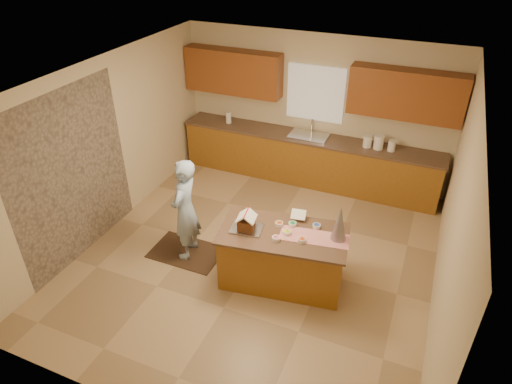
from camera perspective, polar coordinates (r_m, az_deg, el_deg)
floor at (r=6.87m, az=0.13°, el=-8.09°), size 5.50×5.50×0.00m
ceiling at (r=5.53m, az=0.16°, el=13.84°), size 5.50×5.50×0.00m
wall_back at (r=8.44m, az=7.46°, el=10.41°), size 5.50×5.50×0.00m
wall_front at (r=4.23m, az=-14.92°, el=-16.01°), size 5.50×5.50×0.00m
wall_left at (r=7.30m, az=-18.36°, el=5.43°), size 5.50×5.50×0.00m
wall_right at (r=5.76m, az=23.79°, el=-3.33°), size 5.50×5.50×0.00m
stone_accent at (r=6.83m, az=-22.21°, el=1.77°), size 0.00×2.50×2.50m
window_curtain at (r=8.31m, az=7.55°, el=12.26°), size 1.05×0.03×1.00m
back_counter_base at (r=8.56m, az=6.47°, el=4.06°), size 4.80×0.60×0.88m
back_counter_top at (r=8.35m, az=6.66°, el=6.85°), size 4.85×0.63×0.04m
upper_cabinet_left at (r=8.61m, az=-2.90°, el=14.95°), size 1.85×0.35×0.80m
upper_cabinet_right at (r=7.85m, az=18.49°, el=11.64°), size 1.85×0.35×0.80m
sink at (r=8.36m, az=6.66°, el=6.79°), size 0.70×0.45×0.12m
faucet at (r=8.44m, az=7.09°, el=8.31°), size 0.03×0.03×0.28m
island_base at (r=6.23m, az=3.39°, el=-8.33°), size 1.72×1.04×0.79m
island_top at (r=5.97m, az=3.52°, el=-5.30°), size 1.81×1.13×0.04m
table_runner at (r=5.92m, az=7.39°, el=-5.69°), size 0.94×0.46×0.01m
baking_tray at (r=6.00m, az=-1.22°, el=-4.64°), size 0.46×0.36×0.02m
cookbook at (r=6.17m, az=5.39°, el=-2.87°), size 0.22×0.18×0.08m
tinsel_tree at (r=5.79m, az=10.54°, el=-3.90°), size 0.23×0.23×0.50m
rug at (r=7.01m, az=-8.77°, el=-7.52°), size 1.07×0.70×0.01m
boy at (r=6.51m, az=-8.95°, el=-2.24°), size 0.44×0.61×1.57m
canister_a at (r=8.11m, az=13.93°, el=6.24°), size 0.15×0.15×0.20m
canister_b at (r=8.08m, az=15.27°, el=6.10°), size 0.17×0.17×0.24m
canister_c at (r=8.07m, az=16.81°, el=5.61°), size 0.13×0.13×0.19m
paper_towel at (r=8.83m, az=-3.50°, el=9.39°), size 0.10×0.10×0.22m
gingerbread_house at (r=5.94m, az=-1.23°, el=-3.82°), size 0.28×0.29×0.25m
candy_bowls at (r=5.96m, az=4.61°, el=-4.91°), size 0.59×0.57×0.05m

